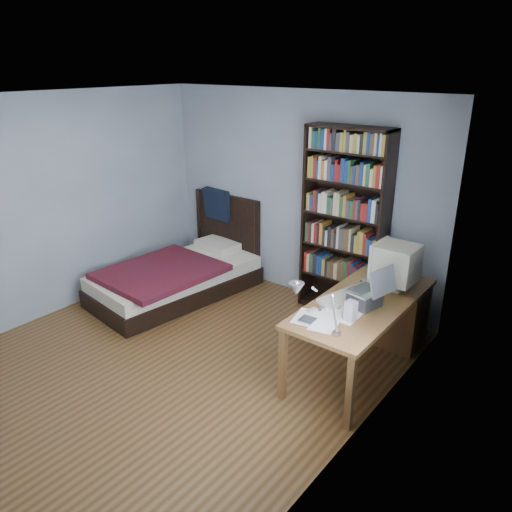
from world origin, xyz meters
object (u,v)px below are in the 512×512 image
(desk, at_px, (383,311))
(bed, at_px, (180,274))
(keyboard, at_px, (343,297))
(soda_can, at_px, (363,285))
(desk_lamp, at_px, (303,294))
(crt_monitor, at_px, (395,263))
(speaker, at_px, (351,311))
(laptop, at_px, (367,295))
(bookshelf, at_px, (344,224))

(desk, relative_size, bed, 0.79)
(keyboard, distance_m, soda_can, 0.29)
(bed, bearing_deg, desk_lamp, -24.81)
(desk_lamp, xyz_separation_m, soda_can, (-0.10, 1.25, -0.41))
(desk, distance_m, soda_can, 0.48)
(crt_monitor, distance_m, bed, 2.79)
(desk, xyz_separation_m, crt_monitor, (0.09, -0.06, 0.56))
(speaker, bearing_deg, crt_monitor, 93.64)
(desk, relative_size, laptop, 4.36)
(crt_monitor, xyz_separation_m, bookshelf, (-0.83, 0.52, 0.10))
(desk, bearing_deg, crt_monitor, -32.00)
(desk, relative_size, crt_monitor, 3.90)
(keyboard, height_order, soda_can, soda_can)
(desk_lamp, xyz_separation_m, bed, (-2.59, 1.20, -0.94))
(laptop, bearing_deg, crt_monitor, 87.68)
(soda_can, distance_m, bed, 2.54)
(soda_can, relative_size, bookshelf, 0.05)
(soda_can, bearing_deg, desk_lamp, -85.24)
(laptop, distance_m, bed, 2.73)
(desk, distance_m, bed, 2.62)
(desk, bearing_deg, keyboard, -106.00)
(bed, bearing_deg, speaker, -11.75)
(speaker, xyz_separation_m, soda_can, (-0.18, 0.60, -0.03))
(keyboard, bearing_deg, bed, -171.27)
(keyboard, bearing_deg, desk_lamp, -66.11)
(crt_monitor, height_order, bookshelf, bookshelf)
(keyboard, bearing_deg, bookshelf, 133.16)
(bookshelf, bearing_deg, crt_monitor, -32.24)
(crt_monitor, distance_m, laptop, 0.55)
(keyboard, relative_size, speaker, 2.91)
(soda_can, distance_m, bookshelf, 1.03)
(keyboard, xyz_separation_m, soda_can, (0.06, 0.29, 0.04))
(crt_monitor, xyz_separation_m, laptop, (-0.02, -0.53, -0.14))
(desk_lamp, bearing_deg, laptop, 85.68)
(desk, relative_size, speaker, 9.98)
(speaker, distance_m, bookshelf, 1.61)
(desk, distance_m, keyboard, 0.68)
(desk_lamp, distance_m, bed, 3.00)
(bookshelf, bearing_deg, keyboard, -61.16)
(crt_monitor, relative_size, laptop, 1.12)
(keyboard, bearing_deg, soda_can, 92.86)
(laptop, relative_size, bookshelf, 0.19)
(speaker, xyz_separation_m, bookshelf, (-0.81, 1.36, 0.27))
(desk_lamp, xyz_separation_m, speaker, (0.08, 0.64, -0.38))
(keyboard, relative_size, soda_can, 4.61)
(laptop, height_order, speaker, laptop)
(laptop, height_order, bookshelf, bookshelf)
(laptop, relative_size, speaker, 2.29)
(desk_lamp, bearing_deg, crt_monitor, 86.39)
(desk, xyz_separation_m, bed, (-2.59, -0.34, -0.17))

